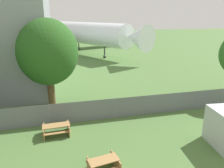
% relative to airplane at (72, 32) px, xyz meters
% --- Properties ---
extents(perimeter_fence, '(56.07, 0.07, 1.73)m').
position_rel_airplane_xyz_m(perimeter_fence, '(0.87, -36.33, -3.62)').
color(perimeter_fence, slate).
rests_on(perimeter_fence, ground).
extents(airplane, '(32.53, 40.30, 13.56)m').
position_rel_airplane_xyz_m(airplane, '(0.00, 0.00, 0.00)').
color(airplane, white).
rests_on(airplane, ground).
extents(picnic_bench_near_cabin, '(1.95, 1.48, 0.76)m').
position_rel_airplane_xyz_m(picnic_bench_near_cabin, '(-3.81, -37.94, -4.00)').
color(picnic_bench_near_cabin, '#A37A47').
rests_on(picnic_bench_near_cabin, ground).
extents(picnic_bench_open_grass, '(1.85, 1.65, 0.76)m').
position_rel_airplane_xyz_m(picnic_bench_open_grass, '(-1.34, -42.53, -4.01)').
color(picnic_bench_open_grass, '#A37A47').
rests_on(picnic_bench_open_grass, ground).
extents(tree_near_hangar, '(5.26, 5.26, 8.00)m').
position_rel_airplane_xyz_m(tree_near_hangar, '(-4.16, -32.61, 0.60)').
color(tree_near_hangar, brown).
rests_on(tree_near_hangar, ground).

